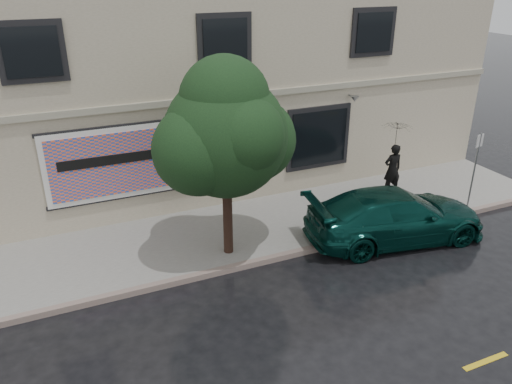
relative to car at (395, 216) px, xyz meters
name	(u,v)px	position (x,y,z in m)	size (l,w,h in m)	color
ground	(302,291)	(-3.57, -1.20, -0.74)	(90.00, 90.00, 0.00)	black
sidewalk	(249,229)	(-3.57, 2.05, -0.67)	(20.00, 3.50, 0.15)	gray
curb	(275,258)	(-3.57, 0.30, -0.67)	(20.00, 0.18, 0.16)	gray
building	(187,76)	(-3.57, 7.80, 2.76)	(20.00, 8.12, 7.00)	beige
billboard	(121,163)	(-6.77, 3.72, 1.31)	(4.30, 0.16, 2.20)	white
car	(395,216)	(0.00, 0.00, 0.00)	(2.25, 5.09, 1.48)	#08312B
pedestrian	(392,169)	(1.66, 2.34, 0.27)	(0.63, 0.41, 1.72)	black
umbrella	(397,133)	(1.66, 2.34, 1.52)	(1.04, 1.04, 0.77)	black
street_tree	(226,136)	(-4.62, 1.00, 2.62)	(3.02, 3.02, 4.73)	#322016
sign_pole	(475,163)	(3.26, 0.50, 0.88)	(0.30, 0.08, 2.43)	gray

